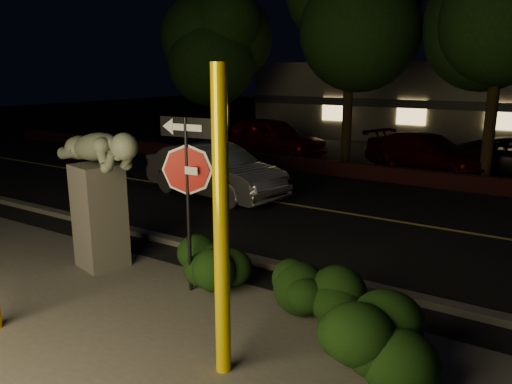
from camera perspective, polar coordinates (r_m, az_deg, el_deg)
ground at (r=15.73m, az=13.98°, el=0.22°), size 90.00×90.00×0.00m
patio at (r=6.96m, az=-18.99°, el=-17.69°), size 14.00×6.00×0.02m
road at (r=13.00m, az=9.64°, el=-2.34°), size 80.00×8.00×0.01m
lane_marking at (r=13.00m, az=9.64°, el=-2.28°), size 80.00×0.12×0.00m
curb at (r=9.54m, az=-0.28°, el=-7.79°), size 80.00×0.25×0.12m
brick_wall at (r=16.88m, az=15.48°, el=1.91°), size 40.00×0.35×0.50m
parking_lot at (r=22.36m, az=19.90°, el=3.74°), size 40.00×12.00×0.01m
building at (r=29.96m, az=23.80°, el=9.57°), size 22.00×10.20×4.00m
tree_far_a at (r=21.81m, az=-3.60°, el=18.36°), size 4.60×4.60×7.43m
yellow_pole_right at (r=5.66m, az=-3.98°, el=-4.13°), size 0.18×0.18×3.64m
signpost at (r=7.87m, az=-7.88°, el=2.45°), size 0.97×0.12×2.86m
sculpture at (r=9.34m, az=-17.57°, el=0.96°), size 2.42×1.14×2.59m
hedge_center at (r=8.45m, az=-6.38°, el=-8.01°), size 1.69×0.80×0.88m
hedge_right at (r=7.32m, az=7.09°, el=-10.79°), size 1.67×0.97×1.06m
hedge_far_right at (r=6.31m, az=13.07°, el=-15.26°), size 1.75×1.37×1.07m
silver_sedan at (r=14.44m, az=-4.76°, el=2.45°), size 4.76×2.34×1.50m
parked_car_red at (r=20.92m, az=1.61°, el=6.25°), size 5.23×2.76×1.69m
parked_car_darkred at (r=18.96m, az=18.91°, el=4.26°), size 5.12×3.53×1.38m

